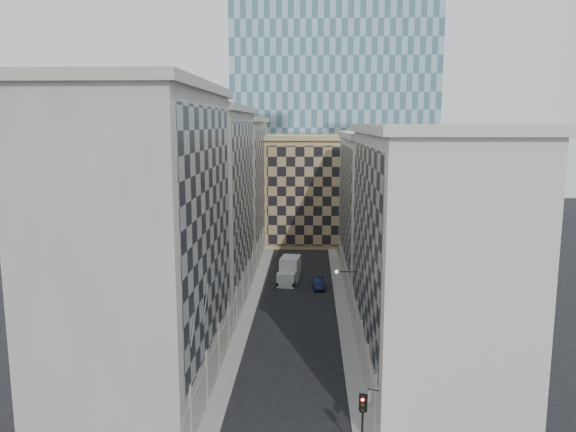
# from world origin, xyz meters

# --- Properties ---
(sidewalk_west) EXTENTS (1.50, 100.00, 0.15)m
(sidewalk_west) POSITION_xyz_m (-5.25, 30.00, 0.07)
(sidewalk_west) COLOR #9A9994
(sidewalk_west) RESTS_ON ground
(sidewalk_east) EXTENTS (1.50, 100.00, 0.15)m
(sidewalk_east) POSITION_xyz_m (5.25, 30.00, 0.07)
(sidewalk_east) COLOR #9A9994
(sidewalk_east) RESTS_ON ground
(bldg_left_a) EXTENTS (10.80, 22.80, 23.70)m
(bldg_left_a) POSITION_xyz_m (-10.88, 11.00, 11.82)
(bldg_left_a) COLOR gray
(bldg_left_a) RESTS_ON ground
(bldg_left_b) EXTENTS (10.80, 22.80, 22.70)m
(bldg_left_b) POSITION_xyz_m (-10.88, 33.00, 11.32)
(bldg_left_b) COLOR gray
(bldg_left_b) RESTS_ON ground
(bldg_left_c) EXTENTS (10.80, 22.80, 21.70)m
(bldg_left_c) POSITION_xyz_m (-10.88, 55.00, 10.83)
(bldg_left_c) COLOR gray
(bldg_left_c) RESTS_ON ground
(bldg_right_a) EXTENTS (10.80, 26.80, 20.70)m
(bldg_right_a) POSITION_xyz_m (10.88, 15.00, 10.32)
(bldg_right_a) COLOR beige
(bldg_right_a) RESTS_ON ground
(bldg_right_b) EXTENTS (10.80, 28.80, 19.70)m
(bldg_right_b) POSITION_xyz_m (10.89, 42.00, 9.85)
(bldg_right_b) COLOR beige
(bldg_right_b) RESTS_ON ground
(tan_block) EXTENTS (16.80, 14.80, 18.80)m
(tan_block) POSITION_xyz_m (2.00, 67.90, 9.44)
(tan_block) COLOR tan
(tan_block) RESTS_ON ground
(church_tower) EXTENTS (7.20, 7.20, 51.50)m
(church_tower) POSITION_xyz_m (0.00, 82.00, 26.95)
(church_tower) COLOR #2A2521
(church_tower) RESTS_ON ground
(flagpoles_left) EXTENTS (0.10, 6.33, 2.33)m
(flagpoles_left) POSITION_xyz_m (-5.90, 6.00, 8.00)
(flagpoles_left) COLOR gray
(flagpoles_left) RESTS_ON ground
(bracket_lamp) EXTENTS (1.98, 0.36, 0.36)m
(bracket_lamp) POSITION_xyz_m (4.38, 24.00, 6.20)
(bracket_lamp) COLOR black
(bracket_lamp) RESTS_ON ground
(traffic_light) EXTENTS (0.52, 0.49, 4.16)m
(traffic_light) POSITION_xyz_m (4.87, 2.04, 3.13)
(traffic_light) COLOR black
(traffic_light) RESTS_ON sidewalk_east
(box_truck) EXTENTS (3.10, 6.08, 3.19)m
(box_truck) POSITION_xyz_m (-1.19, 41.72, 1.39)
(box_truck) COLOR silver
(box_truck) RESTS_ON ground
(dark_car) EXTENTS (1.72, 4.17, 1.34)m
(dark_car) POSITION_xyz_m (2.59, 39.06, 0.67)
(dark_car) COLOR #111C3E
(dark_car) RESTS_ON ground
(shop_sign) EXTENTS (0.73, 0.64, 0.74)m
(shop_sign) POSITION_xyz_m (5.42, 3.00, 3.84)
(shop_sign) COLOR black
(shop_sign) RESTS_ON ground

